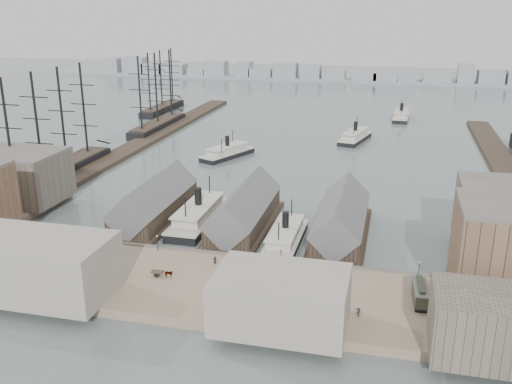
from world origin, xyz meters
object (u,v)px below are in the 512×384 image
(tram, at_px, (420,293))
(horse_cart_center, at_px, (165,273))
(horse_cart_left, at_px, (43,248))
(horse_cart_right, at_px, (240,289))
(ferry_docked_west, at_px, (199,215))

(tram, relative_size, horse_cart_center, 2.06)
(horse_cart_left, relative_size, horse_cart_right, 0.94)
(horse_cart_left, bearing_deg, tram, -50.53)
(ferry_docked_west, bearing_deg, tram, -30.42)
(horse_cart_left, height_order, horse_cart_center, horse_cart_center)
(ferry_docked_west, xyz_separation_m, tram, (57.93, -34.02, 1.24))
(horse_cart_left, xyz_separation_m, horse_cart_center, (33.55, -5.89, 0.06))
(tram, bearing_deg, ferry_docked_west, 146.53)
(ferry_docked_west, distance_m, horse_cart_right, 45.06)
(tram, xyz_separation_m, horse_cart_right, (-35.41, -5.02, -1.03))
(horse_cart_left, bearing_deg, horse_cart_center, -58.01)
(tram, bearing_deg, horse_cart_right, -174.98)
(tram, distance_m, horse_cart_left, 86.47)
(tram, distance_m, horse_cart_right, 35.78)
(horse_cart_left, bearing_deg, horse_cart_right, -57.80)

